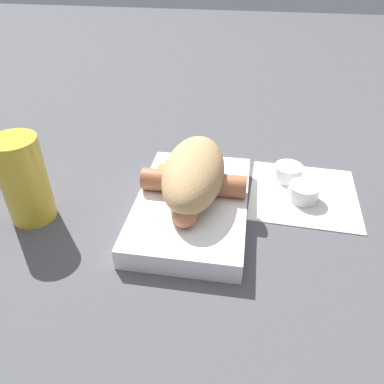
{
  "coord_description": "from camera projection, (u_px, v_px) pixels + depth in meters",
  "views": [
    {
      "loc": [
        0.4,
        0.06,
        0.34
      ],
      "look_at": [
        0.0,
        0.0,
        0.04
      ],
      "focal_mm": 35.0,
      "sensor_mm": 36.0,
      "label": 1
    }
  ],
  "objects": [
    {
      "name": "pickled_veggies",
      "position": [
        173.0,
        168.0,
        0.57
      ],
      "size": [
        0.06,
        0.05,
        0.0
      ],
      "color": "#F99E4C",
      "rests_on": "food_tray"
    },
    {
      "name": "drink_glass",
      "position": [
        24.0,
        180.0,
        0.49
      ],
      "size": [
        0.06,
        0.06,
        0.12
      ],
      "color": "gold",
      "rests_on": "ground_plane"
    },
    {
      "name": "bread_roll",
      "position": [
        192.0,
        172.0,
        0.5
      ],
      "size": [
        0.17,
        0.08,
        0.06
      ],
      "color": "tan",
      "rests_on": "food_tray"
    },
    {
      "name": "condiment_cup_near",
      "position": [
        303.0,
        193.0,
        0.55
      ],
      "size": [
        0.04,
        0.04,
        0.03
      ],
      "color": "white",
      "rests_on": "ground_plane"
    },
    {
      "name": "ground_plane",
      "position": [
        192.0,
        214.0,
        0.53
      ],
      "size": [
        3.0,
        3.0,
        0.0
      ],
      "primitive_type": "plane",
      "color": "#4C4C51"
    },
    {
      "name": "condiment_cup_far",
      "position": [
        288.0,
        174.0,
        0.59
      ],
      "size": [
        0.04,
        0.04,
        0.03
      ],
      "color": "white",
      "rests_on": "ground_plane"
    },
    {
      "name": "sausage",
      "position": [
        194.0,
        183.0,
        0.51
      ],
      "size": [
        0.17,
        0.14,
        0.03
      ],
      "color": "#B26642",
      "rests_on": "food_tray"
    },
    {
      "name": "napkin",
      "position": [
        303.0,
        193.0,
        0.57
      ],
      "size": [
        0.17,
        0.17,
        0.0
      ],
      "color": "white",
      "rests_on": "ground_plane"
    },
    {
      "name": "food_tray",
      "position": [
        192.0,
        206.0,
        0.52
      ],
      "size": [
        0.23,
        0.15,
        0.03
      ],
      "color": "white",
      "rests_on": "ground_plane"
    }
  ]
}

